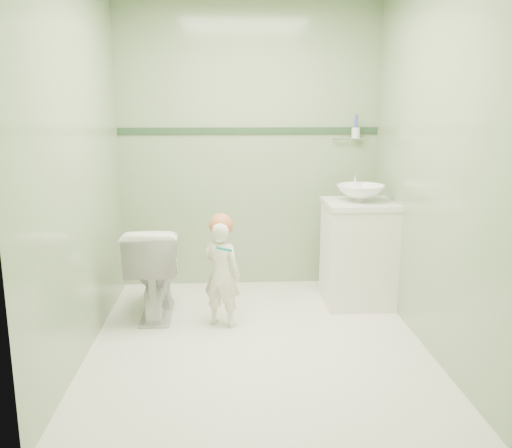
{
  "coord_description": "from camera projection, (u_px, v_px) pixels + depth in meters",
  "views": [
    {
      "loc": [
        -0.2,
        -3.39,
        1.56
      ],
      "look_at": [
        0.0,
        0.15,
        0.78
      ],
      "focal_mm": 38.0,
      "sensor_mm": 36.0,
      "label": 1
    }
  ],
  "objects": [
    {
      "name": "ground",
      "position": [
        257.0,
        342.0,
        3.65
      ],
      "size": [
        2.5,
        2.5,
        0.0
      ],
      "primitive_type": "plane",
      "color": "silver",
      "rests_on": "ground"
    },
    {
      "name": "room_shell",
      "position": [
        257.0,
        164.0,
        3.39
      ],
      "size": [
        2.5,
        2.54,
        2.4
      ],
      "color": "#8EB07D",
      "rests_on": "ground"
    },
    {
      "name": "trim_stripe",
      "position": [
        249.0,
        130.0,
        4.56
      ],
      "size": [
        2.2,
        0.02,
        0.05
      ],
      "primitive_type": "cube",
      "color": "#28472C",
      "rests_on": "room_shell"
    },
    {
      "name": "vanity",
      "position": [
        358.0,
        255.0,
        4.29
      ],
      "size": [
        0.52,
        0.5,
        0.8
      ],
      "primitive_type": "cube",
      "color": "white",
      "rests_on": "ground"
    },
    {
      "name": "counter",
      "position": [
        360.0,
        204.0,
        4.2
      ],
      "size": [
        0.54,
        0.52,
        0.04
      ],
      "primitive_type": "cube",
      "color": "white",
      "rests_on": "vanity"
    },
    {
      "name": "basin",
      "position": [
        360.0,
        193.0,
        4.18
      ],
      "size": [
        0.37,
        0.37,
        0.13
      ],
      "primitive_type": "imported",
      "color": "white",
      "rests_on": "counter"
    },
    {
      "name": "faucet",
      "position": [
        355.0,
        180.0,
        4.35
      ],
      "size": [
        0.03,
        0.13,
        0.18
      ],
      "color": "silver",
      "rests_on": "counter"
    },
    {
      "name": "cup_holder",
      "position": [
        355.0,
        133.0,
        4.56
      ],
      "size": [
        0.26,
        0.07,
        0.21
      ],
      "color": "silver",
      "rests_on": "room_shell"
    },
    {
      "name": "toilet",
      "position": [
        155.0,
        270.0,
        4.05
      ],
      "size": [
        0.41,
        0.7,
        0.7
      ],
      "primitive_type": "imported",
      "rotation": [
        0.0,
        0.0,
        3.16
      ],
      "color": "white",
      "rests_on": "ground"
    },
    {
      "name": "toddler",
      "position": [
        222.0,
        274.0,
        3.84
      ],
      "size": [
        0.33,
        0.28,
        0.77
      ],
      "primitive_type": "imported",
      "rotation": [
        0.0,
        0.0,
        2.73
      ],
      "color": "beige",
      "rests_on": "ground"
    },
    {
      "name": "hair_cap",
      "position": [
        221.0,
        225.0,
        3.79
      ],
      "size": [
        0.17,
        0.17,
        0.17
      ],
      "primitive_type": "sphere",
      "color": "#BD6C41",
      "rests_on": "toddler"
    },
    {
      "name": "teal_toothbrush",
      "position": [
        224.0,
        248.0,
        3.66
      ],
      "size": [
        0.11,
        0.14,
        0.08
      ],
      "color": "#0A8076",
      "rests_on": "toddler"
    }
  ]
}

